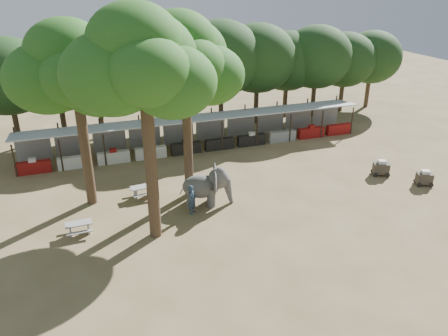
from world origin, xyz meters
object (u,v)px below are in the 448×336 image
object	(u,v)px
picnic_table_near	(79,227)
cart_front	(424,178)
yard_tree_back	(182,60)
elephant	(207,186)
picnic_table_far	(143,190)
cart_back	(381,168)
yard_tree_center	(140,64)
handler	(192,199)
yard_tree_left	(72,70)

from	to	relation	value
picnic_table_near	cart_front	xyz separation A→B (m)	(22.15, -1.37, 0.07)
yard_tree_back	elephant	world-z (taller)	yard_tree_back
picnic_table_near	picnic_table_far	world-z (taller)	picnic_table_far
cart_front	cart_back	world-z (taller)	cart_back
yard_tree_back	elephant	distance (m)	7.57
picnic_table_far	cart_back	bearing A→B (deg)	-13.38
picnic_table_far	cart_back	xyz separation A→B (m)	(16.38, -2.29, 0.07)
yard_tree_center	picnic_table_near	xyz separation A→B (m)	(-3.78, 1.29, -8.75)
yard_tree_center	picnic_table_near	world-z (taller)	yard_tree_center
picnic_table_far	cart_front	world-z (taller)	cart_front
picnic_table_near	cart_back	distance (m)	20.44
yard_tree_center	cart_back	xyz separation A→B (m)	(16.65, 2.20, -8.65)
handler	cart_back	world-z (taller)	handler
elephant	cart_front	world-z (taller)	elephant
yard_tree_center	picnic_table_far	world-z (taller)	yard_tree_center
yard_tree_left	picnic_table_far	size ratio (longest dim) A/B	6.80
picnic_table_far	yard_tree_left	bearing A→B (deg)	165.76
picnic_table_far	cart_front	distance (m)	18.68
handler	cart_back	bearing A→B (deg)	-47.33
picnic_table_far	cart_front	bearing A→B (deg)	-19.61
handler	yard_tree_back	bearing A→B (deg)	32.03
yard_tree_back	picnic_table_far	size ratio (longest dim) A/B	7.01
picnic_table_far	yard_tree_back	bearing A→B (deg)	-15.64
picnic_table_near	cart_front	distance (m)	22.19
picnic_table_near	elephant	bearing A→B (deg)	5.14
yard_tree_left	yard_tree_back	bearing A→B (deg)	-9.46
yard_tree_left	cart_front	world-z (taller)	yard_tree_left
yard_tree_left	picnic_table_near	size ratio (longest dim) A/B	7.61
yard_tree_left	elephant	xyz separation A→B (m)	(6.85, -2.70, -6.98)
yard_tree_left	cart_front	bearing A→B (deg)	-13.38
picnic_table_far	cart_back	size ratio (longest dim) A/B	1.18
picnic_table_far	cart_front	xyz separation A→B (m)	(18.11, -4.58, 0.04)
yard_tree_center	cart_front	xyz separation A→B (m)	(18.38, -0.08, -8.68)
handler	elephant	bearing A→B (deg)	-15.14
yard_tree_center	yard_tree_back	bearing A→B (deg)	53.14
yard_tree_left	picnic_table_near	xyz separation A→B (m)	(-0.78, -3.71, -7.74)
yard_tree_back	picnic_table_far	bearing A→B (deg)	169.78
yard_tree_center	picnic_table_far	distance (m)	9.81
cart_back	picnic_table_far	bearing A→B (deg)	-165.41
yard_tree_back	handler	distance (m)	8.05
picnic_table_near	cart_back	xyz separation A→B (m)	(20.42, 0.91, 0.10)
yard_tree_left	yard_tree_back	distance (m)	6.09
elephant	yard_tree_left	bearing A→B (deg)	175.37
picnic_table_far	cart_back	world-z (taller)	cart_back
yard_tree_back	cart_front	size ratio (longest dim) A/B	8.80
elephant	handler	bearing A→B (deg)	-127.83
yard_tree_center	picnic_table_near	size ratio (longest dim) A/B	8.31
elephant	picnic_table_near	xyz separation A→B (m)	(-7.63, -1.01, -0.76)
yard_tree_back	cart_front	world-z (taller)	yard_tree_back
elephant	cart_front	xyz separation A→B (m)	(14.52, -2.38, -0.69)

